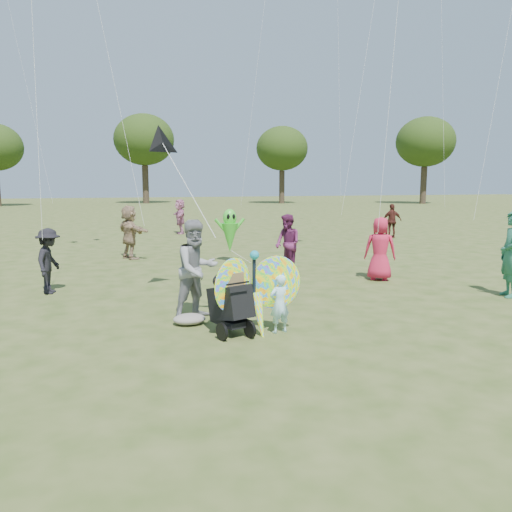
{
  "coord_description": "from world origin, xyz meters",
  "views": [
    {
      "loc": [
        -3.16,
        -8.15,
        2.6
      ],
      "look_at": [
        -0.2,
        1.5,
        1.1
      ],
      "focal_mm": 35.0,
      "sensor_mm": 36.0,
      "label": 1
    }
  ],
  "objects_px": {
    "crowd_e": "(288,244)",
    "crowd_j": "(180,217)",
    "adult_man": "(197,269)",
    "crowd_h": "(392,221)",
    "crowd_a": "(380,249)",
    "crowd_f": "(511,254)",
    "butterfly_kite": "(256,294)",
    "alien_kite": "(230,232)",
    "child_girl": "(279,304)",
    "crowd_d": "(130,232)",
    "crowd_b": "(49,261)",
    "jogging_stroller": "(230,298)"
  },
  "relations": [
    {
      "from": "crowd_d",
      "to": "alien_kite",
      "type": "height_order",
      "value": "crowd_d"
    },
    {
      "from": "crowd_f",
      "to": "alien_kite",
      "type": "bearing_deg",
      "value": -122.53
    },
    {
      "from": "crowd_b",
      "to": "crowd_h",
      "type": "bearing_deg",
      "value": -46.85
    },
    {
      "from": "crowd_b",
      "to": "butterfly_kite",
      "type": "height_order",
      "value": "crowd_b"
    },
    {
      "from": "crowd_e",
      "to": "crowd_f",
      "type": "bearing_deg",
      "value": 26.65
    },
    {
      "from": "adult_man",
      "to": "crowd_b",
      "type": "xyz_separation_m",
      "value": [
        -2.93,
        3.12,
        -0.18
      ]
    },
    {
      "from": "crowd_a",
      "to": "crowd_j",
      "type": "height_order",
      "value": "crowd_j"
    },
    {
      "from": "crowd_f",
      "to": "crowd_j",
      "type": "bearing_deg",
      "value": -140.94
    },
    {
      "from": "child_girl",
      "to": "alien_kite",
      "type": "bearing_deg",
      "value": -106.56
    },
    {
      "from": "crowd_a",
      "to": "crowd_b",
      "type": "distance_m",
      "value": 8.31
    },
    {
      "from": "crowd_f",
      "to": "alien_kite",
      "type": "relative_size",
      "value": 1.13
    },
    {
      "from": "crowd_e",
      "to": "alien_kite",
      "type": "bearing_deg",
      "value": -169.92
    },
    {
      "from": "crowd_b",
      "to": "alien_kite",
      "type": "bearing_deg",
      "value": -43.77
    },
    {
      "from": "crowd_e",
      "to": "butterfly_kite",
      "type": "distance_m",
      "value": 5.96
    },
    {
      "from": "crowd_f",
      "to": "butterfly_kite",
      "type": "relative_size",
      "value": 1.13
    },
    {
      "from": "crowd_j",
      "to": "alien_kite",
      "type": "distance_m",
      "value": 9.52
    },
    {
      "from": "crowd_e",
      "to": "crowd_d",
      "type": "bearing_deg",
      "value": -148.46
    },
    {
      "from": "child_girl",
      "to": "adult_man",
      "type": "distance_m",
      "value": 1.88
    },
    {
      "from": "child_girl",
      "to": "crowd_e",
      "type": "xyz_separation_m",
      "value": [
        2.18,
        5.4,
        0.34
      ]
    },
    {
      "from": "child_girl",
      "to": "crowd_d",
      "type": "height_order",
      "value": "crowd_d"
    },
    {
      "from": "crowd_e",
      "to": "crowd_j",
      "type": "xyz_separation_m",
      "value": [
        -1.31,
        11.94,
        0.02
      ]
    },
    {
      "from": "child_girl",
      "to": "crowd_h",
      "type": "height_order",
      "value": "crowd_h"
    },
    {
      "from": "crowd_a",
      "to": "crowd_f",
      "type": "bearing_deg",
      "value": 154.25
    },
    {
      "from": "crowd_a",
      "to": "alien_kite",
      "type": "bearing_deg",
      "value": -23.76
    },
    {
      "from": "crowd_e",
      "to": "crowd_j",
      "type": "distance_m",
      "value": 12.01
    },
    {
      "from": "crowd_j",
      "to": "butterfly_kite",
      "type": "distance_m",
      "value": 17.36
    },
    {
      "from": "jogging_stroller",
      "to": "crowd_f",
      "type": "bearing_deg",
      "value": -12.78
    },
    {
      "from": "crowd_a",
      "to": "butterfly_kite",
      "type": "relative_size",
      "value": 0.97
    },
    {
      "from": "jogging_stroller",
      "to": "adult_man",
      "type": "bearing_deg",
      "value": 88.0
    },
    {
      "from": "jogging_stroller",
      "to": "crowd_e",
      "type": "bearing_deg",
      "value": 40.14
    },
    {
      "from": "crowd_e",
      "to": "crowd_h",
      "type": "distance_m",
      "value": 10.64
    },
    {
      "from": "crowd_f",
      "to": "crowd_j",
      "type": "height_order",
      "value": "crowd_f"
    },
    {
      "from": "crowd_b",
      "to": "butterfly_kite",
      "type": "xyz_separation_m",
      "value": [
        3.7,
        -4.49,
        -0.06
      ]
    },
    {
      "from": "adult_man",
      "to": "crowd_f",
      "type": "distance_m",
      "value": 7.14
    },
    {
      "from": "butterfly_kite",
      "to": "crowd_e",
      "type": "bearing_deg",
      "value": 64.19
    },
    {
      "from": "adult_man",
      "to": "crowd_e",
      "type": "xyz_separation_m",
      "value": [
        3.37,
        4.0,
        -0.1
      ]
    },
    {
      "from": "crowd_a",
      "to": "crowd_d",
      "type": "xyz_separation_m",
      "value": [
        -6.17,
        5.8,
        0.07
      ]
    },
    {
      "from": "child_girl",
      "to": "crowd_e",
      "type": "height_order",
      "value": "crowd_e"
    },
    {
      "from": "child_girl",
      "to": "adult_man",
      "type": "height_order",
      "value": "adult_man"
    },
    {
      "from": "crowd_f",
      "to": "adult_man",
      "type": "bearing_deg",
      "value": -70.98
    },
    {
      "from": "alien_kite",
      "to": "crowd_d",
      "type": "bearing_deg",
      "value": 152.03
    },
    {
      "from": "child_girl",
      "to": "crowd_b",
      "type": "height_order",
      "value": "crowd_b"
    },
    {
      "from": "crowd_j",
      "to": "jogging_stroller",
      "type": "distance_m",
      "value": 17.18
    },
    {
      "from": "crowd_f",
      "to": "crowd_h",
      "type": "distance_m",
      "value": 12.19
    },
    {
      "from": "adult_man",
      "to": "crowd_h",
      "type": "xyz_separation_m",
      "value": [
        11.27,
        11.12,
        -0.15
      ]
    },
    {
      "from": "crowd_h",
      "to": "child_girl",
      "type": "bearing_deg",
      "value": 60.15
    },
    {
      "from": "butterfly_kite",
      "to": "alien_kite",
      "type": "distance_m",
      "value": 7.94
    },
    {
      "from": "child_girl",
      "to": "crowd_j",
      "type": "xyz_separation_m",
      "value": [
        0.87,
        17.34,
        0.36
      ]
    },
    {
      "from": "child_girl",
      "to": "crowd_d",
      "type": "relative_size",
      "value": 0.56
    },
    {
      "from": "crowd_e",
      "to": "crowd_f",
      "type": "distance_m",
      "value": 5.75
    }
  ]
}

